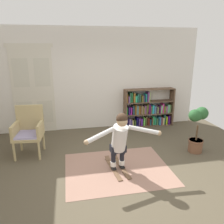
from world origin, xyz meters
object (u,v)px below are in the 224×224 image
Objects in this scene: bookshelf at (147,110)px; potted_plant at (197,126)px; person_skier at (120,137)px; wicker_chair at (29,130)px; skis_pair at (117,167)px.

bookshelf is 1.42× the size of potted_plant.
person_skier is (-1.45, -2.44, 0.23)m from bookshelf.
wicker_chair is 2.15m from skis_pair.
person_skier is (-1.92, -0.50, 0.09)m from potted_plant.
bookshelf is 2.76m from skis_pair.
potted_plant is (3.73, -0.68, 0.05)m from wicker_chair.
bookshelf is 2.85m from person_skier.
wicker_chair is at bearing -158.86° from bookshelf.
potted_plant is at bearing 10.18° from skis_pair.
bookshelf is at bearing 59.31° from person_skier.
skis_pair is 0.64× the size of person_skier.
skis_pair is at bearing -169.82° from potted_plant.
potted_plant is at bearing -76.50° from bookshelf.
wicker_chair reaches higher than skis_pair.
bookshelf is at bearing 103.50° from potted_plant.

